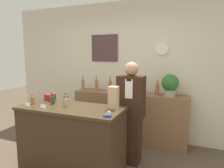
# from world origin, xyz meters

# --- Properties ---
(back_wall) EXTENTS (5.20, 0.09, 2.70)m
(back_wall) POSITION_xyz_m (-0.00, 2.00, 1.35)
(back_wall) COLOR beige
(back_wall) RESTS_ON ground_plane
(back_shelf) EXTENTS (2.18, 0.39, 0.94)m
(back_shelf) POSITION_xyz_m (0.18, 1.75, 0.47)
(back_shelf) COLOR brown
(back_shelf) RESTS_ON ground_plane
(display_counter) EXTENTS (1.47, 0.64, 0.95)m
(display_counter) POSITION_xyz_m (-0.26, 0.44, 0.48)
(display_counter) COLOR #382619
(display_counter) RESTS_ON ground_plane
(shopkeeper) EXTENTS (0.40, 0.25, 1.57)m
(shopkeeper) POSITION_xyz_m (0.44, 0.98, 0.78)
(shopkeeper) COLOR #331E14
(shopkeeper) RESTS_ON ground_plane
(potted_plant) EXTENTS (0.30, 0.30, 0.39)m
(potted_plant) POSITION_xyz_m (0.93, 1.71, 1.16)
(potted_plant) COLOR #9E998E
(potted_plant) RESTS_ON back_shelf
(paper_bag) EXTENTS (0.13, 0.14, 0.30)m
(paper_bag) POSITION_xyz_m (0.31, 0.60, 1.10)
(paper_bag) COLOR tan
(paper_bag) RESTS_ON display_counter
(tape_dispenser) EXTENTS (0.09, 0.06, 0.07)m
(tape_dispenser) POSITION_xyz_m (0.39, 0.22, 0.98)
(tape_dispenser) COLOR #1E4799
(tape_dispenser) RESTS_ON display_counter
(price_card_left) EXTENTS (0.09, 0.02, 0.06)m
(price_card_left) POSITION_xyz_m (-0.83, 0.23, 0.98)
(price_card_left) COLOR white
(price_card_left) RESTS_ON display_counter
(price_card_right) EXTENTS (0.09, 0.02, 0.06)m
(price_card_right) POSITION_xyz_m (-0.56, 0.23, 0.98)
(price_card_right) COLOR white
(price_card_right) RESTS_ON display_counter
(gift_box) EXTENTS (0.15, 0.14, 0.09)m
(gift_box) POSITION_xyz_m (-0.82, 0.70, 1.00)
(gift_box) COLOR maroon
(gift_box) RESTS_ON display_counter
(counter_bottle_0) EXTENTS (0.06, 0.06, 0.16)m
(counter_bottle_0) POSITION_xyz_m (-0.87, 0.37, 1.01)
(counter_bottle_0) COLOR #A76F33
(counter_bottle_0) RESTS_ON display_counter
(counter_bottle_1) EXTENTS (0.06, 0.06, 0.16)m
(counter_bottle_1) POSITION_xyz_m (-0.73, 0.62, 1.01)
(counter_bottle_1) COLOR brown
(counter_bottle_1) RESTS_ON display_counter
(counter_bottle_2) EXTENTS (0.06, 0.06, 0.16)m
(counter_bottle_2) POSITION_xyz_m (-0.61, 0.50, 1.01)
(counter_bottle_2) COLOR #324B2B
(counter_bottle_2) RESTS_ON display_counter
(counter_bottle_3) EXTENTS (0.06, 0.06, 0.16)m
(counter_bottle_3) POSITION_xyz_m (-0.46, 0.61, 1.01)
(counter_bottle_3) COLOR #2A522C
(counter_bottle_3) RESTS_ON display_counter
(counter_bottle_4) EXTENTS (0.06, 0.06, 0.16)m
(counter_bottle_4) POSITION_xyz_m (-0.33, 0.43, 1.01)
(counter_bottle_4) COLOR tan
(counter_bottle_4) RESTS_ON display_counter
(shelf_bottle_0) EXTENTS (0.07, 0.07, 0.30)m
(shelf_bottle_0) POSITION_xyz_m (-0.83, 1.75, 1.06)
(shelf_bottle_0) COLOR #A26D3C
(shelf_bottle_0) RESTS_ON back_shelf
(shelf_bottle_1) EXTENTS (0.07, 0.07, 0.30)m
(shelf_bottle_1) POSITION_xyz_m (-0.52, 1.76, 1.06)
(shelf_bottle_1) COLOR #A26C39
(shelf_bottle_1) RESTS_ON back_shelf
(shelf_bottle_2) EXTENTS (0.07, 0.07, 0.30)m
(shelf_bottle_2) POSITION_xyz_m (-0.22, 1.75, 1.06)
(shelf_bottle_2) COLOR #9F6B39
(shelf_bottle_2) RESTS_ON back_shelf
(shelf_bottle_3) EXTENTS (0.07, 0.07, 0.30)m
(shelf_bottle_3) POSITION_xyz_m (0.09, 1.73, 1.06)
(shelf_bottle_3) COLOR #A16532
(shelf_bottle_3) RESTS_ON back_shelf
(shelf_bottle_4) EXTENTS (0.07, 0.07, 0.30)m
(shelf_bottle_4) POSITION_xyz_m (0.40, 1.73, 1.06)
(shelf_bottle_4) COLOR #A36839
(shelf_bottle_4) RESTS_ON back_shelf
(shelf_bottle_5) EXTENTS (0.07, 0.07, 0.30)m
(shelf_bottle_5) POSITION_xyz_m (0.71, 1.73, 1.06)
(shelf_bottle_5) COLOR #A2643C
(shelf_bottle_5) RESTS_ON back_shelf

